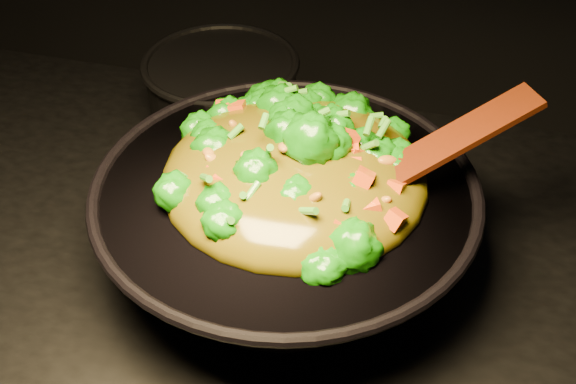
% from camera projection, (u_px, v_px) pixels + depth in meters
% --- Properties ---
extents(wok, '(0.44, 0.44, 0.12)m').
position_uv_depth(wok, '(286.00, 226.00, 0.85)').
color(wok, black).
rests_on(wok, stovetop).
extents(stir_fry, '(0.35, 0.35, 0.10)m').
position_uv_depth(stir_fry, '(295.00, 144.00, 0.79)').
color(stir_fry, '#187A08').
rests_on(stir_fry, wok).
extents(spatula, '(0.24, 0.18, 0.11)m').
position_uv_depth(spatula, '(421.00, 158.00, 0.78)').
color(spatula, '#371705').
rests_on(spatula, wok).
extents(back_pot, '(0.23, 0.23, 0.12)m').
position_uv_depth(back_pot, '(223.00, 96.00, 1.06)').
color(back_pot, black).
rests_on(back_pot, stovetop).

